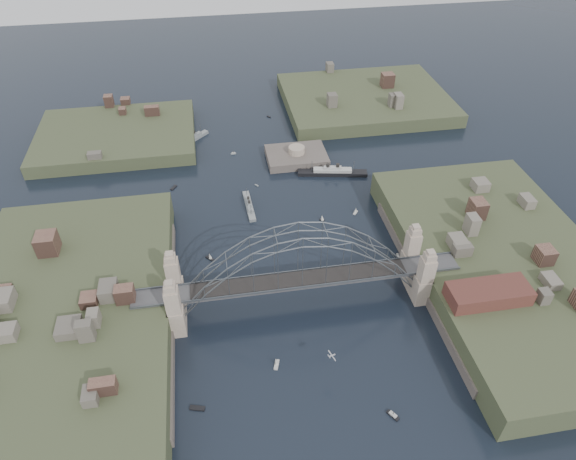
# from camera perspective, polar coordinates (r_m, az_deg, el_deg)

# --- Properties ---
(ground) EXTENTS (500.00, 500.00, 0.00)m
(ground) POSITION_cam_1_polar(r_m,az_deg,el_deg) (135.58, 1.28, -8.06)
(ground) COLOR black
(ground) RESTS_ON ground
(bridge) EXTENTS (84.00, 13.80, 24.60)m
(bridge) POSITION_cam_1_polar(r_m,az_deg,el_deg) (126.74, 1.36, -4.31)
(bridge) COLOR #49494B
(bridge) RESTS_ON ground
(shore_west) EXTENTS (50.50, 90.00, 12.00)m
(shore_west) POSITION_cam_1_polar(r_m,az_deg,el_deg) (138.53, -23.08, -9.81)
(shore_west) COLOR #3C4428
(shore_west) RESTS_ON ground
(shore_east) EXTENTS (50.50, 90.00, 12.00)m
(shore_east) POSITION_cam_1_polar(r_m,az_deg,el_deg) (152.85, 22.99, -4.28)
(shore_east) COLOR #3C4428
(shore_east) RESTS_ON ground
(headland_nw) EXTENTS (60.00, 45.00, 9.00)m
(headland_nw) POSITION_cam_1_polar(r_m,az_deg,el_deg) (212.92, -18.63, 9.52)
(headland_nw) COLOR #3C4428
(headland_nw) RESTS_ON ground
(headland_ne) EXTENTS (70.00, 55.00, 9.50)m
(headland_ne) POSITION_cam_1_polar(r_m,az_deg,el_deg) (233.11, 8.63, 13.90)
(headland_ne) COLOR #3C4428
(headland_ne) RESTS_ON ground
(fort_island) EXTENTS (22.00, 16.00, 9.40)m
(fort_island) POSITION_cam_1_polar(r_m,az_deg,el_deg) (190.95, 0.95, 7.82)
(fort_island) COLOR #544A43
(fort_island) RESTS_ON ground
(wharf_shed) EXTENTS (20.00, 8.00, 4.00)m
(wharf_shed) POSITION_cam_1_polar(r_m,az_deg,el_deg) (133.06, 21.63, -6.66)
(wharf_shed) COLOR #592D26
(wharf_shed) RESTS_ON shore_east
(finger_pier) EXTENTS (4.00, 22.00, 1.40)m
(finger_pier) POSITION_cam_1_polar(r_m,az_deg,el_deg) (130.21, 21.43, -14.19)
(finger_pier) COLOR #49494B
(finger_pier) RESTS_ON ground
(naval_cruiser_near) EXTENTS (2.81, 16.04, 4.79)m
(naval_cruiser_near) POSITION_cam_1_polar(r_m,az_deg,el_deg) (166.38, -4.40, 2.76)
(naval_cruiser_near) COLOR gray
(naval_cruiser_near) RESTS_ON ground
(naval_cruiser_far) EXTENTS (12.48, 12.42, 5.22)m
(naval_cruiser_far) POSITION_cam_1_polar(r_m,az_deg,el_deg) (206.11, -10.63, 10.06)
(naval_cruiser_far) COLOR gray
(naval_cruiser_far) RESTS_ON ground
(ocean_liner) EXTENTS (24.86, 7.87, 6.05)m
(ocean_liner) POSITION_cam_1_polar(r_m,az_deg,el_deg) (182.49, 5.02, 6.48)
(ocean_liner) COLOR black
(ocean_liner) RESTS_ON ground
(aeroplane) EXTENTS (1.78, 3.11, 0.46)m
(aeroplane) POSITION_cam_1_polar(r_m,az_deg,el_deg) (115.74, 4.89, -13.93)
(aeroplane) COLOR #B6B7BD
(small_boat_a) EXTENTS (2.62, 2.74, 2.38)m
(small_boat_a) POSITION_cam_1_polar(r_m,az_deg,el_deg) (148.50, -8.78, -3.00)
(small_boat_a) COLOR beige
(small_boat_a) RESTS_ON ground
(small_boat_b) EXTENTS (1.59, 1.53, 2.38)m
(small_boat_b) POSITION_cam_1_polar(r_m,az_deg,el_deg) (160.59, 3.86, 1.36)
(small_boat_b) COLOR beige
(small_boat_b) RESTS_ON ground
(small_boat_c) EXTENTS (1.76, 3.00, 2.38)m
(small_boat_c) POSITION_cam_1_polar(r_m,az_deg,el_deg) (122.36, -1.30, -14.75)
(small_boat_c) COLOR beige
(small_boat_c) RESTS_ON ground
(small_boat_d) EXTENTS (2.08, 2.27, 2.38)m
(small_boat_d) POSITION_cam_1_polar(r_m,az_deg,el_deg) (164.81, 7.62, 2.14)
(small_boat_d) COLOR beige
(small_boat_d) RESTS_ON ground
(small_boat_e) EXTENTS (2.45, 3.06, 0.45)m
(small_boat_e) POSITION_cam_1_polar(r_m,az_deg,el_deg) (179.64, -12.75, 4.67)
(small_boat_e) COLOR beige
(small_boat_e) RESTS_ON ground
(small_boat_f) EXTENTS (1.29, 1.45, 0.45)m
(small_boat_f) POSITION_cam_1_polar(r_m,az_deg,el_deg) (176.70, -3.55, 5.03)
(small_boat_f) COLOR beige
(small_boat_f) RESTS_ON ground
(small_boat_g) EXTENTS (2.44, 3.00, 1.43)m
(small_boat_g) POSITION_cam_1_polar(r_m,az_deg,el_deg) (117.88, 11.71, -19.73)
(small_boat_g) COLOR beige
(small_boat_g) RESTS_ON ground
(small_boat_h) EXTENTS (2.03, 0.79, 1.43)m
(small_boat_h) POSITION_cam_1_polar(r_m,az_deg,el_deg) (195.14, -6.16, 8.56)
(small_boat_h) COLOR beige
(small_boat_h) RESTS_ON ground
(small_boat_i) EXTENTS (1.56, 2.77, 1.43)m
(small_boat_i) POSITION_cam_1_polar(r_m,az_deg,el_deg) (151.09, 12.25, -2.92)
(small_boat_i) COLOR beige
(small_boat_i) RESTS_ON ground
(small_boat_j) EXTENTS (3.48, 1.95, 0.45)m
(small_boat_j) POSITION_cam_1_polar(r_m,az_deg,el_deg) (118.35, -10.16, -19.13)
(small_boat_j) COLOR beige
(small_boat_j) RESTS_ON ground
(small_boat_k) EXTENTS (1.63, 1.89, 0.45)m
(small_boat_k) POSITION_cam_1_polar(r_m,az_deg,el_deg) (220.72, -2.18, 12.62)
(small_boat_k) COLOR beige
(small_boat_k) RESTS_ON ground
(small_boat_l) EXTENTS (0.97, 2.45, 0.45)m
(small_boat_l) POSITION_cam_1_polar(r_m,az_deg,el_deg) (154.50, -14.44, -2.29)
(small_boat_l) COLOR beige
(small_boat_l) RESTS_ON ground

